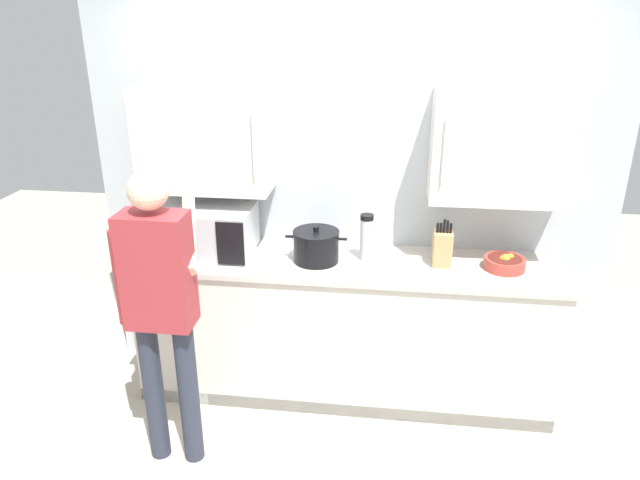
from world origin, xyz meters
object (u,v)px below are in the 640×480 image
object	(u,v)px
fruit_bowl	(505,262)
knife_block	(442,247)
stock_pot	(316,246)
person_figure	(160,298)
microwave_oven	(201,230)
thermos_flask	(366,237)

from	to	relation	value
fruit_bowl	knife_block	distance (m)	0.37
stock_pot	person_figure	size ratio (longest dim) A/B	0.22
knife_block	stock_pot	world-z (taller)	knife_block
microwave_oven	person_figure	size ratio (longest dim) A/B	0.49
person_figure	microwave_oven	bearing A→B (deg)	91.85
thermos_flask	person_figure	distance (m)	1.27
fruit_bowl	stock_pot	xyz separation A→B (m)	(-1.13, -0.02, 0.06)
fruit_bowl	person_figure	xyz separation A→B (m)	(-1.84, -0.73, 0.02)
microwave_oven	thermos_flask	size ratio (longest dim) A/B	2.80
microwave_oven	thermos_flask	xyz separation A→B (m)	(1.04, 0.00, 0.00)
fruit_bowl	stock_pot	bearing A→B (deg)	-178.81
thermos_flask	fruit_bowl	distance (m)	0.83
thermos_flask	fruit_bowl	bearing A→B (deg)	-2.05
microwave_oven	knife_block	xyz separation A→B (m)	(1.50, 0.00, -0.04)
thermos_flask	fruit_bowl	world-z (taller)	thermos_flask
fruit_bowl	thermos_flask	bearing A→B (deg)	177.95
microwave_oven	fruit_bowl	distance (m)	1.87
person_figure	stock_pot	bearing A→B (deg)	44.61
microwave_oven	stock_pot	world-z (taller)	microwave_oven
thermos_flask	knife_block	xyz separation A→B (m)	(0.46, -0.00, -0.04)
fruit_bowl	person_figure	bearing A→B (deg)	-158.41
thermos_flask	stock_pot	distance (m)	0.31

